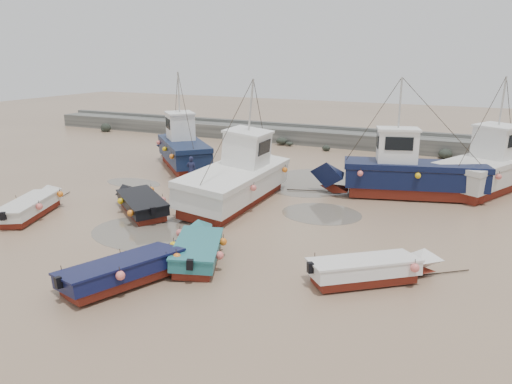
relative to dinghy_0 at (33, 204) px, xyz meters
The scene contains 16 objects.
ground 8.72m from the dinghy_0, 11.67° to the left, with size 120.00×120.00×0.00m, color #957A5F.
seawall 25.25m from the dinghy_0, 70.15° to the left, with size 60.00×4.92×1.50m.
puddle_a 6.55m from the dinghy_0, ahead, with size 5.41×5.41×0.01m, color #61594D.
puddle_b 13.76m from the dinghy_0, 26.31° to the left, with size 3.88×3.88×0.01m, color #61594D.
puddle_c 6.87m from the dinghy_0, 86.73° to the left, with size 3.60×3.60×0.01m, color #61594D.
puddle_d 15.34m from the dinghy_0, 49.78° to the left, with size 5.88×5.88×0.01m, color #61594D.
dinghy_0 is the anchor object (origin of this frame).
dinghy_1 9.63m from the dinghy_0, 22.38° to the right, with size 3.45×6.21×1.43m.
dinghy_2 9.99m from the dinghy_0, ahead, with size 3.05×5.40×1.43m.
dinghy_3 16.26m from the dinghy_0, ahead, with size 5.04×4.26×1.43m.
dinghy_4 5.03m from the dinghy_0, 31.79° to the left, with size 5.45×4.48×1.43m.
cabin_boat_0 11.83m from the dinghy_0, 87.20° to the left, with size 7.72×7.65×6.22m.
cabin_boat_1 10.04m from the dinghy_0, 39.70° to the left, with size 3.28×11.20×6.22m.
cabin_boat_2 18.70m from the dinghy_0, 35.75° to the left, with size 10.43×4.83×6.22m.
cabin_boat_3 24.06m from the dinghy_0, 36.42° to the left, with size 5.69×9.32×6.22m.
person 9.00m from the dinghy_0, 66.38° to the left, with size 0.60×0.39×1.64m, color #171A37.
Camera 1 is at (10.83, -17.55, 7.47)m, focal length 35.00 mm.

